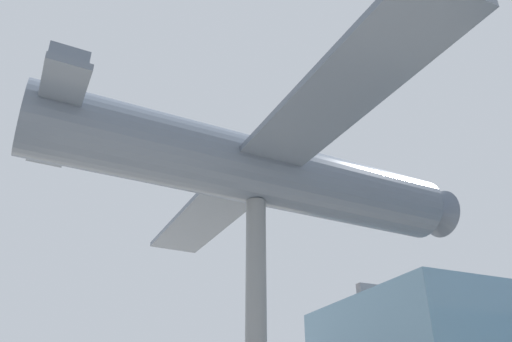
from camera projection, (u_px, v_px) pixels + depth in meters
name	position (u px, v px, depth m)	size (l,w,h in m)	color
support_pylon_central	(256.00, 330.00, 12.92)	(0.57, 0.57, 7.31)	slate
suspended_airplane	(262.00, 172.00, 15.17)	(16.04, 14.56, 3.54)	#4C5666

